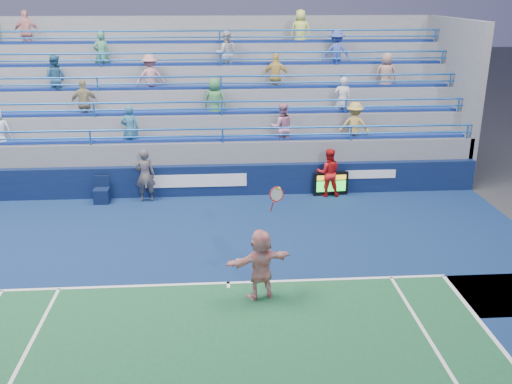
{
  "coord_description": "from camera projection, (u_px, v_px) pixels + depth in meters",
  "views": [
    {
      "loc": [
        -0.19,
        -12.53,
        6.85
      ],
      "look_at": [
        0.86,
        2.5,
        1.5
      ],
      "focal_mm": 40.0,
      "sensor_mm": 36.0,
      "label": 1
    }
  ],
  "objects": [
    {
      "name": "line_judge",
      "position": [
        145.0,
        175.0,
        19.29
      ],
      "size": [
        0.71,
        0.5,
        1.85
      ],
      "primitive_type": "imported",
      "rotation": [
        0.0,
        0.0,
        3.23
      ],
      "color": "#141839",
      "rests_on": "ground"
    },
    {
      "name": "tennis_player",
      "position": [
        261.0,
        264.0,
        13.18
      ],
      "size": [
        1.67,
        0.98,
        2.76
      ],
      "color": "white",
      "rests_on": "ground"
    },
    {
      "name": "serve_speed_board",
      "position": [
        331.0,
        184.0,
        20.01
      ],
      "size": [
        1.23,
        0.21,
        0.85
      ],
      "color": "black",
      "rests_on": "ground"
    },
    {
      "name": "ball_girl",
      "position": [
        328.0,
        173.0,
        19.82
      ],
      "size": [
        0.87,
        0.7,
        1.71
      ],
      "primitive_type": "imported",
      "rotation": [
        0.0,
        0.0,
        3.08
      ],
      "color": "red",
      "rests_on": "ground"
    },
    {
      "name": "bleacher_stand",
      "position": [
        222.0,
        128.0,
        23.22
      ],
      "size": [
        18.0,
        5.6,
        6.13
      ],
      "color": "slate",
      "rests_on": "ground"
    },
    {
      "name": "judge_chair",
      "position": [
        102.0,
        195.0,
        19.35
      ],
      "size": [
        0.51,
        0.51,
        0.9
      ],
      "color": "#0B1737",
      "rests_on": "ground"
    },
    {
      "name": "ground",
      "position": [
        228.0,
        284.0,
        14.08
      ],
      "size": [
        120.0,
        120.0,
        0.0
      ],
      "primitive_type": "plane",
      "color": "#333538"
    },
    {
      "name": "sponsor_wall",
      "position": [
        224.0,
        180.0,
        20.01
      ],
      "size": [
        18.0,
        0.32,
        1.1
      ],
      "color": "#0B163D",
      "rests_on": "ground"
    }
  ]
}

